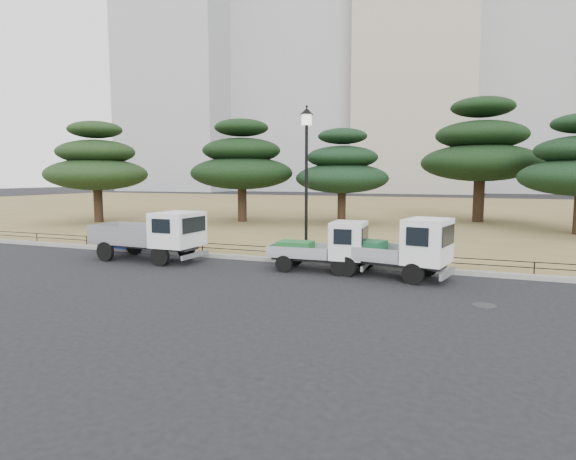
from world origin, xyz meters
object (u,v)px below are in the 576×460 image
at_px(truck_large, 153,233).
at_px(street_lamp, 306,158).
at_px(truck_kei_front, 325,246).
at_px(truck_kei_rear, 398,248).
at_px(tarp_pile, 129,238).

relative_size(truck_large, street_lamp, 0.80).
relative_size(truck_kei_front, street_lamp, 0.60).
relative_size(truck_large, truck_kei_rear, 1.12).
height_order(truck_large, truck_kei_rear, truck_kei_rear).
bearing_deg(street_lamp, truck_large, -162.36).
height_order(street_lamp, tarp_pile, street_lamp).
height_order(truck_kei_rear, street_lamp, street_lamp).
height_order(truck_kei_rear, tarp_pile, truck_kei_rear).
distance_m(truck_large, street_lamp, 6.48).
bearing_deg(truck_kei_front, street_lamp, 128.14).
xyz_separation_m(truck_kei_rear, tarp_pile, (-11.68, 1.44, -0.40)).
bearing_deg(street_lamp, truck_kei_rear, -22.56).
xyz_separation_m(truck_large, truck_kei_rear, (9.17, 0.27, -0.09)).
height_order(truck_large, tarp_pile, truck_large).
xyz_separation_m(truck_kei_front, street_lamp, (-1.15, 1.33, 3.03)).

